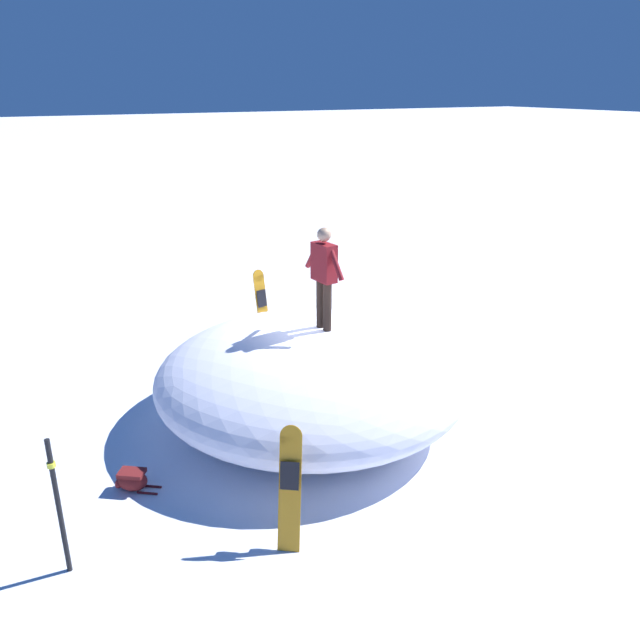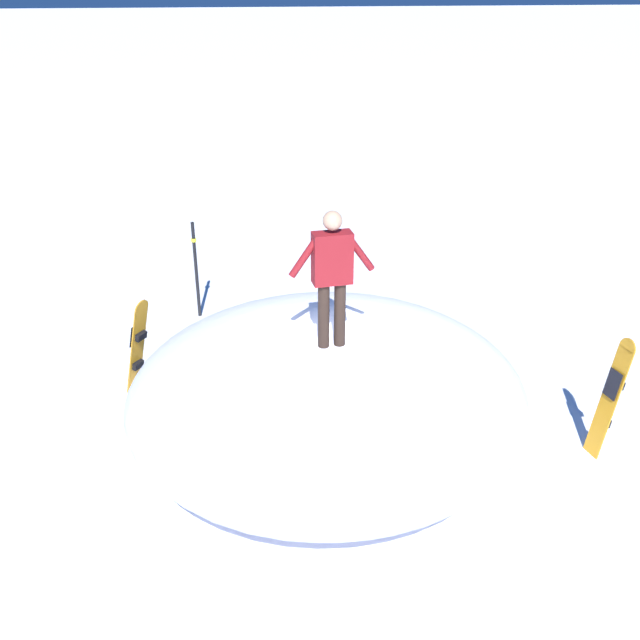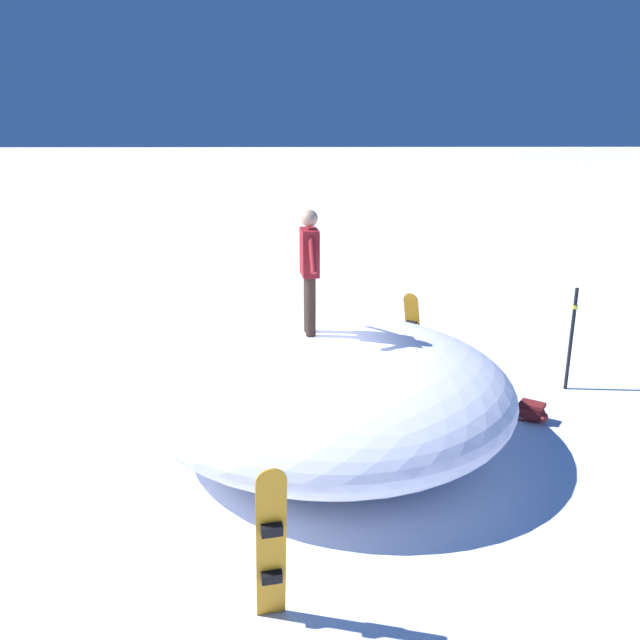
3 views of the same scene
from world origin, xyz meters
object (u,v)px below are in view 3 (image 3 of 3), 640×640
at_px(snowboarder_standing, 310,264).
at_px(snowboard_secondary_upright, 413,332).
at_px(trail_marker_pole, 571,337).
at_px(snowboard_primary_upright, 271,544).
at_px(backpack_near, 532,412).

xyz_separation_m(snowboarder_standing, snowboard_secondary_upright, (1.90, 2.62, -1.83)).
relative_size(snowboard_secondary_upright, trail_marker_pole, 0.87).
relative_size(snowboarder_standing, snowboard_secondary_upright, 1.08).
xyz_separation_m(snowboard_primary_upright, trail_marker_pole, (4.86, 5.43, 0.08)).
xyz_separation_m(snowboard_primary_upright, snowboard_secondary_upright, (2.28, 6.20, -0.06)).
bearing_deg(backpack_near, snowboard_secondary_upright, 127.38).
distance_m(snowboard_primary_upright, trail_marker_pole, 7.29).
xyz_separation_m(snowboard_secondary_upright, backpack_near, (1.56, -2.04, -0.66)).
height_order(snowboard_secondary_upright, backpack_near, snowboard_secondary_upright).
distance_m(snowboarder_standing, backpack_near, 4.30).
bearing_deg(snowboard_secondary_upright, trail_marker_pole, -16.71).
height_order(snowboard_primary_upright, snowboard_secondary_upright, snowboard_primary_upright).
bearing_deg(trail_marker_pole, snowboard_secondary_upright, 163.29).
bearing_deg(snowboarder_standing, snowboard_primary_upright, -96.02).
distance_m(snowboard_secondary_upright, backpack_near, 2.65).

